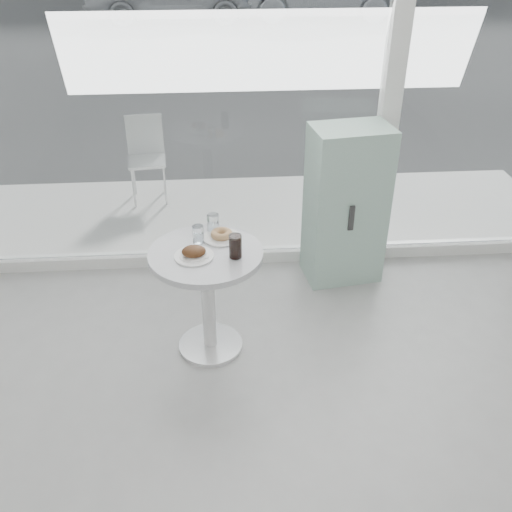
{
  "coord_description": "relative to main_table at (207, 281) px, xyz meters",
  "views": [
    {
      "loc": [
        -0.41,
        -1.13,
        2.63
      ],
      "look_at": [
        -0.2,
        1.7,
        0.85
      ],
      "focal_mm": 40.0,
      "sensor_mm": 36.0,
      "label": 1
    }
  ],
  "objects": [
    {
      "name": "plate_fritter",
      "position": [
        -0.07,
        -0.05,
        0.25
      ],
      "size": [
        0.24,
        0.24,
        0.07
      ],
      "color": "white",
      "rests_on": "main_table"
    },
    {
      "name": "street",
      "position": [
        0.5,
        14.1,
        -0.55
      ],
      "size": [
        40.0,
        24.0,
        0.0
      ],
      "primitive_type": "cube",
      "color": "#373737",
      "rests_on": "ground"
    },
    {
      "name": "main_table",
      "position": [
        0.0,
        0.0,
        0.0
      ],
      "size": [
        0.72,
        0.72,
        0.77
      ],
      "color": "silver",
      "rests_on": "ground"
    },
    {
      "name": "plate_donut",
      "position": [
        0.1,
        0.16,
        0.24
      ],
      "size": [
        0.24,
        0.24,
        0.06
      ],
      "color": "white",
      "rests_on": "main_table"
    },
    {
      "name": "patio_chair",
      "position": [
        -0.6,
        2.32,
        -0.03
      ],
      "size": [
        0.39,
        0.39,
        0.82
      ],
      "rotation": [
        0.0,
        0.0,
        0.1
      ],
      "color": "silver",
      "rests_on": "patio_deck"
    },
    {
      "name": "mint_cabinet",
      "position": [
        1.07,
        0.84,
        0.08
      ],
      "size": [
        0.63,
        0.46,
        1.25
      ],
      "rotation": [
        0.0,
        0.0,
        0.14
      ],
      "color": "#8FB6A6",
      "rests_on": "ground"
    },
    {
      "name": "room_shell",
      "position": [
        0.5,
        -2.46,
        1.36
      ],
      "size": [
        6.0,
        6.0,
        6.0
      ],
      "color": "silver",
      "rests_on": "ground"
    },
    {
      "name": "patio_deck",
      "position": [
        0.5,
        1.9,
        -0.53
      ],
      "size": [
        5.6,
        1.6,
        0.05
      ],
      "primitive_type": "cube",
      "color": "white",
      "rests_on": "ground"
    },
    {
      "name": "storefront",
      "position": [
        0.57,
        1.1,
        1.16
      ],
      "size": [
        5.0,
        0.14,
        3.0
      ],
      "color": "white",
      "rests_on": "ground"
    },
    {
      "name": "cola_glass",
      "position": [
        0.18,
        -0.07,
        0.29
      ],
      "size": [
        0.08,
        0.08,
        0.15
      ],
      "color": "white",
      "rests_on": "main_table"
    },
    {
      "name": "water_tumbler_b",
      "position": [
        0.05,
        0.25,
        0.28
      ],
      "size": [
        0.08,
        0.08,
        0.13
      ],
      "color": "white",
      "rests_on": "main_table"
    },
    {
      "name": "water_tumbler_a",
      "position": [
        -0.04,
        0.12,
        0.27
      ],
      "size": [
        0.07,
        0.07,
        0.12
      ],
      "color": "white",
      "rests_on": "main_table"
    }
  ]
}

